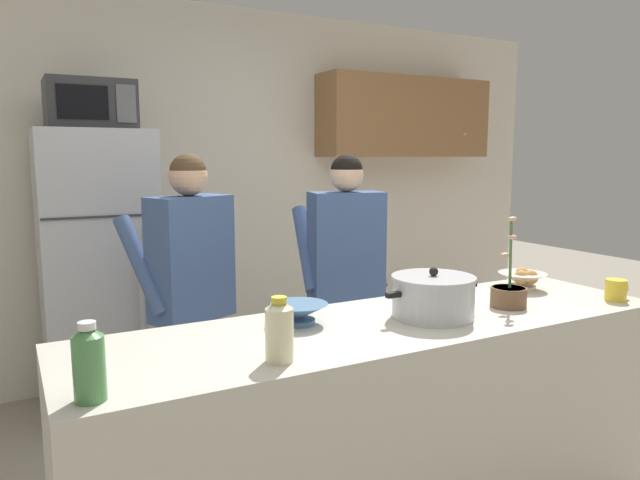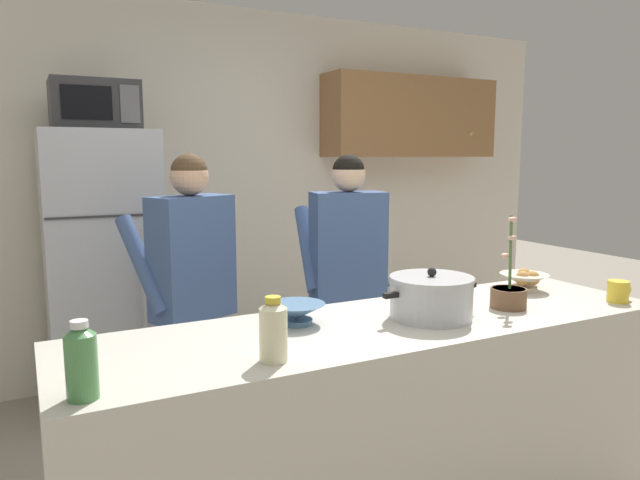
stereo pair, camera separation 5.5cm
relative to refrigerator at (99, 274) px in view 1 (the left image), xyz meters
name	(u,v)px [view 1 (the left image)]	position (x,y,z in m)	size (l,w,h in m)	color
back_wall_unit	(237,180)	(1.04, 0.42, 0.53)	(6.00, 0.48, 2.60)	silver
kitchen_island	(385,432)	(0.81, -1.85, -0.39)	(2.44, 0.68, 0.92)	beige
refrigerator	(99,274)	(0.00, 0.00, 0.00)	(0.64, 0.68, 1.71)	#B7BABF
microwave	(90,105)	(0.00, -0.02, 0.99)	(0.48, 0.37, 0.28)	#2D2D30
person_near_pot	(190,277)	(0.30, -0.90, 0.12)	(0.58, 0.54, 1.57)	black
person_by_sink	(345,263)	(1.17, -0.93, 0.11)	(0.54, 0.48, 1.57)	black
cooking_pot	(433,297)	(1.00, -1.89, 0.15)	(0.44, 0.33, 0.20)	silver
coffee_mug	(616,290)	(1.90, -2.06, 0.11)	(0.13, 0.09, 0.10)	yellow
bread_bowl	(523,279)	(1.70, -1.71, 0.12)	(0.23, 0.23, 0.10)	beige
empty_bowl	(299,312)	(0.49, -1.72, 0.11)	(0.22, 0.22, 0.08)	#4C7299
bottle_near_edge	(89,363)	(-0.30, -2.09, 0.17)	(0.08, 0.08, 0.21)	#4C8C4C
bottle_mid_counter	(279,330)	(0.26, -2.06, 0.17)	(0.09, 0.09, 0.21)	beige
potted_orchid	(509,293)	(1.39, -1.91, 0.12)	(0.15, 0.15, 0.39)	brown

